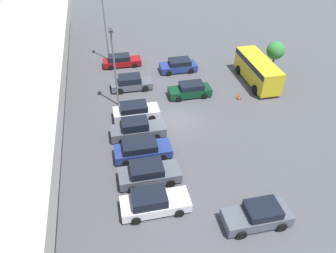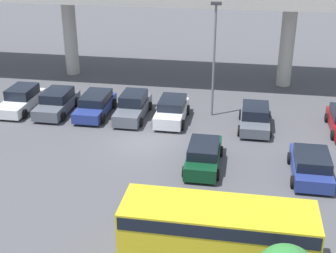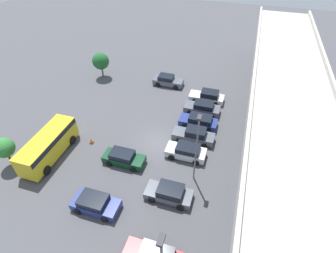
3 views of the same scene
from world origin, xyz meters
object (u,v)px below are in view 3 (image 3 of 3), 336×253
(shuttle_bus, at_px, (48,145))
(tree_front_right, at_px, (4,148))
(parked_car_0, at_px, (168,81))
(parked_car_5, at_px, (186,151))
(parked_car_3, at_px, (199,121))
(parked_car_4, at_px, (194,135))
(parked_car_7, at_px, (169,193))
(parked_car_8, at_px, (95,203))
(lamp_post_mid_lot, at_px, (197,145))
(parked_car_2, at_px, (202,108))
(traffic_cone, at_px, (91,141))
(parked_car_6, at_px, (124,158))
(parked_car_1, at_px, (207,97))
(tree_front_left, at_px, (101,61))

(shuttle_bus, distance_m, tree_front_right, 4.07)
(parked_car_0, relative_size, parked_car_5, 1.04)
(parked_car_3, distance_m, parked_car_5, 5.60)
(parked_car_4, bearing_deg, tree_front_right, 27.81)
(parked_car_5, distance_m, parked_car_7, 5.69)
(parked_car_8, bearing_deg, shuttle_bus, 150.52)
(parked_car_8, xyz_separation_m, lamp_post_mid_lot, (-6.03, 7.81, 3.97))
(parked_car_2, height_order, lamp_post_mid_lot, lamp_post_mid_lot)
(parked_car_7, xyz_separation_m, lamp_post_mid_lot, (-3.02, 1.69, 3.95))
(parked_car_5, bearing_deg, parked_car_4, -94.67)
(traffic_cone, bearing_deg, parked_car_0, 162.39)
(parked_car_2, distance_m, parked_car_6, 12.93)
(parked_car_2, height_order, shuttle_bus, shuttle_bus)
(tree_front_right, bearing_deg, parked_car_1, 135.05)
(parked_car_0, height_order, parked_car_1, parked_car_1)
(parked_car_2, relative_size, parked_car_6, 1.05)
(tree_front_left, bearing_deg, parked_car_7, 41.72)
(parked_car_0, distance_m, tree_front_right, 23.32)
(parked_car_7, relative_size, traffic_cone, 6.37)
(parked_car_1, bearing_deg, parked_car_6, 65.39)
(parked_car_5, height_order, tree_front_right, tree_front_right)
(parked_car_6, bearing_deg, shuttle_bus, -170.63)
(parked_car_6, relative_size, tree_front_left, 1.12)
(parked_car_5, distance_m, parked_car_8, 10.77)
(parked_car_0, height_order, parked_car_4, parked_car_4)
(parked_car_4, bearing_deg, parked_car_2, -88.97)
(parked_car_5, bearing_deg, traffic_cone, 6.08)
(parked_car_3, height_order, parked_car_8, parked_car_3)
(parked_car_5, height_order, tree_front_left, tree_front_left)
(shuttle_bus, height_order, traffic_cone, shuttle_bus)
(tree_front_right, relative_size, traffic_cone, 5.11)
(parked_car_4, distance_m, shuttle_bus, 16.19)
(shuttle_bus, bearing_deg, parked_car_6, 99.37)
(parked_car_7, bearing_deg, traffic_cone, -22.56)
(parked_car_2, xyz_separation_m, parked_car_3, (2.85, 0.09, -0.02))
(parked_car_3, xyz_separation_m, traffic_cone, (6.77, -11.31, -0.40))
(parked_car_6, bearing_deg, parked_car_5, 24.58)
(parked_car_6, distance_m, parked_car_8, 5.86)
(parked_car_6, xyz_separation_m, lamp_post_mid_lot, (-0.17, 7.65, 3.96))
(parked_car_2, xyz_separation_m, tree_front_left, (-4.76, -17.21, 1.94))
(parked_car_2, distance_m, shuttle_bus, 19.23)
(parked_car_0, xyz_separation_m, shuttle_bus, (17.99, -8.02, 0.91))
(parked_car_2, distance_m, parked_car_4, 5.63)
(lamp_post_mid_lot, distance_m, traffic_cone, 13.35)
(parked_car_4, distance_m, parked_car_6, 8.56)
(parked_car_6, xyz_separation_m, parked_car_8, (5.86, -0.16, -0.01))
(parked_car_3, height_order, shuttle_bus, shuttle_bus)
(parked_car_0, height_order, parked_car_7, parked_car_0)
(traffic_cone, bearing_deg, parked_car_5, 96.08)
(parked_car_1, relative_size, parked_car_5, 1.10)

